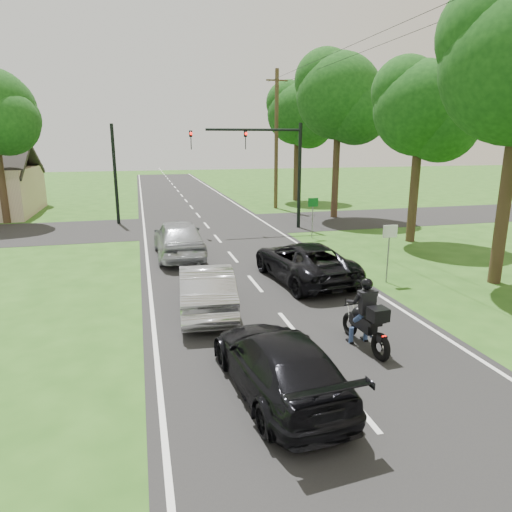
# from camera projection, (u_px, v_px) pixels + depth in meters

# --- Properties ---
(ground) EXTENTS (140.00, 140.00, 0.00)m
(ground) POSITION_uv_depth(u_px,v_px,m) (290.00, 326.00, 12.73)
(ground) COLOR #254F16
(ground) RESTS_ON ground
(road) EXTENTS (8.00, 100.00, 0.01)m
(road) POSITION_uv_depth(u_px,v_px,m) (225.00, 247.00, 22.11)
(road) COLOR black
(road) RESTS_ON ground
(cross_road) EXTENTS (60.00, 7.00, 0.01)m
(cross_road) POSITION_uv_depth(u_px,v_px,m) (207.00, 225.00, 27.75)
(cross_road) COLOR black
(cross_road) RESTS_ON ground
(motorcycle_rider) EXTENTS (0.60, 2.11, 1.82)m
(motorcycle_rider) POSITION_uv_depth(u_px,v_px,m) (367.00, 321.00, 11.23)
(motorcycle_rider) COLOR black
(motorcycle_rider) RESTS_ON ground
(dark_suv) EXTENTS (2.88, 5.34, 1.42)m
(dark_suv) POSITION_uv_depth(u_px,v_px,m) (304.00, 261.00, 16.75)
(dark_suv) COLOR black
(dark_suv) RESTS_ON road
(silver_sedan) EXTENTS (1.91, 4.51, 1.45)m
(silver_sedan) POSITION_uv_depth(u_px,v_px,m) (206.00, 288.00, 13.68)
(silver_sedan) COLOR #B3B3B8
(silver_sedan) RESTS_ON road
(silver_suv) EXTENTS (2.09, 5.03, 1.70)m
(silver_suv) POSITION_uv_depth(u_px,v_px,m) (179.00, 238.00, 20.03)
(silver_suv) COLOR #AEB1B6
(silver_suv) RESTS_ON road
(dark_car_behind) EXTENTS (2.23, 4.63, 1.30)m
(dark_car_behind) POSITION_uv_depth(u_px,v_px,m) (278.00, 363.00, 9.24)
(dark_car_behind) COLOR black
(dark_car_behind) RESTS_ON road
(traffic_signal) EXTENTS (6.38, 0.44, 6.00)m
(traffic_signal) POSITION_uv_depth(u_px,v_px,m) (269.00, 157.00, 25.65)
(traffic_signal) COLOR black
(traffic_signal) RESTS_ON ground
(signal_pole_far) EXTENTS (0.20, 0.20, 6.00)m
(signal_pole_far) POSITION_uv_depth(u_px,v_px,m) (115.00, 175.00, 27.63)
(signal_pole_far) COLOR black
(signal_pole_far) RESTS_ON ground
(utility_pole_far) EXTENTS (1.60, 0.28, 10.00)m
(utility_pole_far) POSITION_uv_depth(u_px,v_px,m) (276.00, 140.00, 33.62)
(utility_pole_far) COLOR brown
(utility_pole_far) RESTS_ON ground
(sign_white) EXTENTS (0.55, 0.07, 2.12)m
(sign_white) POSITION_uv_depth(u_px,v_px,m) (389.00, 240.00, 16.26)
(sign_white) COLOR slate
(sign_white) RESTS_ON ground
(sign_green) EXTENTS (0.55, 0.07, 2.12)m
(sign_green) POSITION_uv_depth(u_px,v_px,m) (313.00, 208.00, 23.82)
(sign_green) COLOR slate
(sign_green) RESTS_ON ground
(tree_row_c) EXTENTS (4.80, 4.65, 8.76)m
(tree_row_c) POSITION_uv_depth(u_px,v_px,m) (428.00, 114.00, 21.80)
(tree_row_c) COLOR #332316
(tree_row_c) RESTS_ON ground
(tree_row_d) EXTENTS (5.76, 5.58, 10.45)m
(tree_row_d) POSITION_uv_depth(u_px,v_px,m) (345.00, 101.00, 28.82)
(tree_row_d) COLOR #332316
(tree_row_d) RESTS_ON ground
(tree_row_e) EXTENTS (5.28, 5.12, 9.61)m
(tree_row_e) POSITION_uv_depth(u_px,v_px,m) (301.00, 118.00, 37.52)
(tree_row_e) COLOR #332316
(tree_row_e) RESTS_ON ground
(tree_left_far) EXTENTS (5.76, 5.58, 10.14)m
(tree_left_far) POSITION_uv_depth(u_px,v_px,m) (4.00, 113.00, 35.61)
(tree_left_far) COLOR #332316
(tree_left_far) RESTS_ON ground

